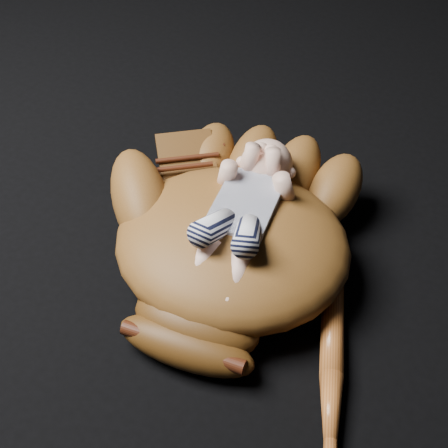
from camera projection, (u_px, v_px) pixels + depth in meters
The scene contains 3 objects.
baseball_glove at pixel (232, 236), 1.10m from camera, with size 0.48×0.55×0.17m, color #5D3614, non-canonical shape.
newborn_baby at pixel (240, 215), 1.07m from camera, with size 0.15×0.34×0.14m, color #E7AF95, non-canonical shape.
baseball_bat at pixel (331, 389), 0.98m from camera, with size 0.04×0.38×0.04m, color #A85520, non-canonical shape.
Camera 1 is at (0.31, -0.63, 0.87)m, focal length 55.00 mm.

